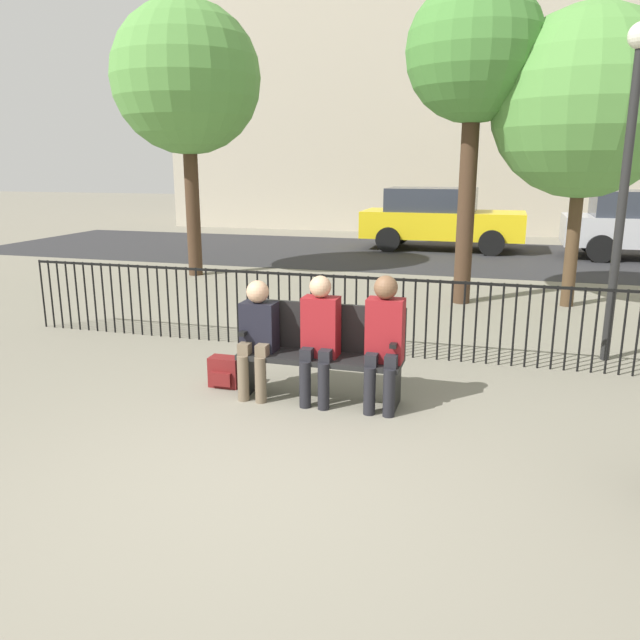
% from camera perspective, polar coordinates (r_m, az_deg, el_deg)
% --- Properties ---
extents(ground_plane, '(80.00, 80.00, 0.00)m').
position_cam_1_polar(ground_plane, '(4.68, -5.99, -14.49)').
color(ground_plane, gray).
extents(park_bench, '(1.58, 0.45, 0.92)m').
position_cam_1_polar(park_bench, '(6.04, 0.21, -2.69)').
color(park_bench, black).
rests_on(park_bench, ground).
extents(seated_person_0, '(0.34, 0.39, 1.15)m').
position_cam_1_polar(seated_person_0, '(6.07, -5.75, -1.07)').
color(seated_person_0, brown).
rests_on(seated_person_0, ground).
extents(seated_person_1, '(0.34, 0.39, 1.23)m').
position_cam_1_polar(seated_person_1, '(5.87, -0.04, -1.20)').
color(seated_person_1, black).
rests_on(seated_person_1, ground).
extents(seated_person_2, '(0.34, 0.39, 1.26)m').
position_cam_1_polar(seated_person_2, '(5.73, 5.88, -1.44)').
color(seated_person_2, black).
rests_on(seated_person_2, ground).
extents(backpack, '(0.31, 0.22, 0.31)m').
position_cam_1_polar(backpack, '(6.50, -8.69, -4.73)').
color(backpack, maroon).
rests_on(backpack, ground).
extents(fence_railing, '(9.01, 0.03, 0.95)m').
position_cam_1_polar(fence_railing, '(7.46, 3.34, 1.11)').
color(fence_railing, black).
rests_on(fence_railing, ground).
extents(tree_0, '(2.81, 2.81, 4.52)m').
position_cam_1_polar(tree_0, '(10.67, 23.15, 17.69)').
color(tree_0, '#4C3823').
rests_on(tree_0, ground).
extents(tree_1, '(2.88, 2.88, 5.28)m').
position_cam_1_polar(tree_1, '(13.13, -12.11, 20.72)').
color(tree_1, '#422D1E').
rests_on(tree_1, ground).
extents(tree_2, '(2.10, 2.10, 4.93)m').
position_cam_1_polar(tree_2, '(10.49, 13.96, 22.43)').
color(tree_2, '#422D1E').
rests_on(tree_2, ground).
extents(lamp_post, '(0.28, 0.28, 3.67)m').
position_cam_1_polar(lamp_post, '(7.76, 26.41, 14.10)').
color(lamp_post, black).
rests_on(lamp_post, ground).
extents(street_surface, '(24.00, 6.00, 0.01)m').
position_cam_1_polar(street_surface, '(16.03, 10.42, 5.86)').
color(street_surface, '#2B2B2D').
rests_on(street_surface, ground).
extents(parked_car_0, '(4.20, 1.94, 1.62)m').
position_cam_1_polar(parked_car_0, '(17.09, 10.86, 9.17)').
color(parked_car_0, yellow).
rests_on(parked_car_0, ground).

